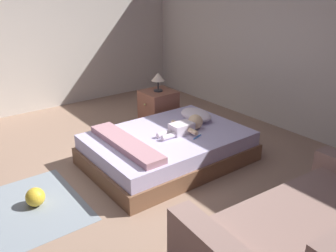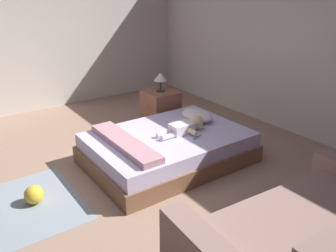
{
  "view_description": "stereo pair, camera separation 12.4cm",
  "coord_description": "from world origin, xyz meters",
  "px_view_note": "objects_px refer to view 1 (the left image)",
  "views": [
    {
      "loc": [
        3.09,
        -1.49,
        2.09
      ],
      "look_at": [
        -0.03,
        0.88,
        0.48
      ],
      "focal_mm": 37.36,
      "sensor_mm": 36.0,
      "label": 1
    },
    {
      "loc": [
        3.16,
        -1.39,
        2.09
      ],
      "look_at": [
        -0.03,
        0.88,
        0.48
      ],
      "focal_mm": 37.36,
      "sensor_mm": 36.0,
      "label": 2
    }
  ],
  "objects_px": {
    "toothbrush": "(198,136)",
    "toy_ball": "(35,197)",
    "baby": "(186,126)",
    "couch": "(324,242)",
    "lamp": "(158,78)",
    "nightstand": "(158,109)",
    "bed": "(168,148)",
    "pillow": "(196,115)"
  },
  "relations": [
    {
      "from": "pillow",
      "to": "couch",
      "type": "distance_m",
      "value": 2.42
    },
    {
      "from": "bed",
      "to": "toothbrush",
      "type": "bearing_deg",
      "value": 36.54
    },
    {
      "from": "couch",
      "to": "bed",
      "type": "bearing_deg",
      "value": 175.97
    },
    {
      "from": "pillow",
      "to": "toothbrush",
      "type": "distance_m",
      "value": 0.57
    },
    {
      "from": "toy_ball",
      "to": "toothbrush",
      "type": "bearing_deg",
      "value": 79.49
    },
    {
      "from": "pillow",
      "to": "bed",
      "type": "bearing_deg",
      "value": -76.03
    },
    {
      "from": "bed",
      "to": "couch",
      "type": "bearing_deg",
      "value": -4.03
    },
    {
      "from": "baby",
      "to": "nightstand",
      "type": "distance_m",
      "value": 1.16
    },
    {
      "from": "pillow",
      "to": "lamp",
      "type": "height_order",
      "value": "lamp"
    },
    {
      "from": "toothbrush",
      "to": "couch",
      "type": "relative_size",
      "value": 0.08
    },
    {
      "from": "couch",
      "to": "nightstand",
      "type": "bearing_deg",
      "value": 167.03
    },
    {
      "from": "bed",
      "to": "pillow",
      "type": "xyz_separation_m",
      "value": [
        -0.14,
        0.58,
        0.27
      ]
    },
    {
      "from": "toothbrush",
      "to": "toy_ball",
      "type": "relative_size",
      "value": 0.83
    },
    {
      "from": "bed",
      "to": "lamp",
      "type": "distance_m",
      "value": 1.3
    },
    {
      "from": "bed",
      "to": "toy_ball",
      "type": "distance_m",
      "value": 1.64
    },
    {
      "from": "nightstand",
      "to": "pillow",
      "type": "bearing_deg",
      "value": 0.18
    },
    {
      "from": "pillow",
      "to": "toy_ball",
      "type": "bearing_deg",
      "value": -87.47
    },
    {
      "from": "baby",
      "to": "couch",
      "type": "bearing_deg",
      "value": -10.07
    },
    {
      "from": "pillow",
      "to": "toothbrush",
      "type": "bearing_deg",
      "value": -38.98
    },
    {
      "from": "pillow",
      "to": "couch",
      "type": "xyz_separation_m",
      "value": [
        2.3,
        -0.73,
        -0.18
      ]
    },
    {
      "from": "baby",
      "to": "couch",
      "type": "distance_m",
      "value": 2.11
    },
    {
      "from": "nightstand",
      "to": "toy_ball",
      "type": "relative_size",
      "value": 3.0
    },
    {
      "from": "toothbrush",
      "to": "nightstand",
      "type": "relative_size",
      "value": 0.28
    },
    {
      "from": "baby",
      "to": "toothbrush",
      "type": "bearing_deg",
      "value": 1.36
    },
    {
      "from": "toothbrush",
      "to": "couch",
      "type": "distance_m",
      "value": 1.9
    },
    {
      "from": "bed",
      "to": "nightstand",
      "type": "relative_size",
      "value": 3.38
    },
    {
      "from": "couch",
      "to": "toy_ball",
      "type": "height_order",
      "value": "couch"
    },
    {
      "from": "lamp",
      "to": "toy_ball",
      "type": "xyz_separation_m",
      "value": [
        0.96,
        -2.21,
        -0.68
      ]
    },
    {
      "from": "lamp",
      "to": "toy_ball",
      "type": "relative_size",
      "value": 1.48
    },
    {
      "from": "baby",
      "to": "toothbrush",
      "type": "xyz_separation_m",
      "value": [
        0.21,
        0.01,
        -0.06
      ]
    },
    {
      "from": "toothbrush",
      "to": "nightstand",
      "type": "bearing_deg",
      "value": 164.76
    },
    {
      "from": "nightstand",
      "to": "lamp",
      "type": "bearing_deg",
      "value": 90.0
    },
    {
      "from": "baby",
      "to": "lamp",
      "type": "height_order",
      "value": "lamp"
    },
    {
      "from": "bed",
      "to": "lamp",
      "type": "relative_size",
      "value": 6.86
    },
    {
      "from": "lamp",
      "to": "toy_ball",
      "type": "distance_m",
      "value": 2.51
    },
    {
      "from": "pillow",
      "to": "lamp",
      "type": "distance_m",
      "value": 0.92
    },
    {
      "from": "pillow",
      "to": "baby",
      "type": "xyz_separation_m",
      "value": [
        0.23,
        -0.36,
        0.0
      ]
    },
    {
      "from": "nightstand",
      "to": "toy_ball",
      "type": "xyz_separation_m",
      "value": [
        0.96,
        -2.21,
        -0.18
      ]
    },
    {
      "from": "toothbrush",
      "to": "nightstand",
      "type": "distance_m",
      "value": 1.36
    },
    {
      "from": "toothbrush",
      "to": "pillow",
      "type": "bearing_deg",
      "value": 141.02
    },
    {
      "from": "pillow",
      "to": "couch",
      "type": "bearing_deg",
      "value": -17.63
    },
    {
      "from": "pillow",
      "to": "nightstand",
      "type": "xyz_separation_m",
      "value": [
        -0.86,
        -0.0,
        -0.17
      ]
    }
  ]
}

